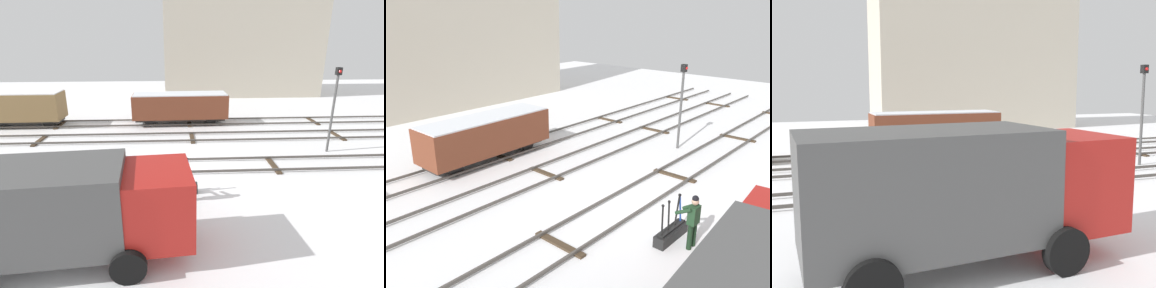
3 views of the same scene
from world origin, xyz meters
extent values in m
plane|color=white|center=(0.00, 0.00, 0.00)|extent=(60.00, 60.00, 0.00)
cube|color=#4C4742|center=(0.00, -0.72, 0.13)|extent=(44.00, 0.07, 0.10)
cube|color=#4C4742|center=(0.00, 0.72, 0.13)|extent=(44.00, 0.07, 0.10)
cube|color=#423323|center=(-3.52, 0.00, 0.04)|extent=(0.24, 1.94, 0.08)
cube|color=#423323|center=(3.52, 0.00, 0.04)|extent=(0.24, 1.94, 0.08)
cube|color=#4C4742|center=(0.00, 3.56, 0.13)|extent=(44.00, 0.07, 0.10)
cube|color=#4C4742|center=(0.00, 5.00, 0.13)|extent=(44.00, 0.07, 0.10)
cube|color=#423323|center=(0.00, 4.28, 0.04)|extent=(0.24, 1.94, 0.08)
cube|color=#423323|center=(8.80, 4.28, 0.04)|extent=(0.24, 1.94, 0.08)
cube|color=#4C4742|center=(0.00, 6.91, 0.13)|extent=(44.00, 0.07, 0.10)
cube|color=#4C4742|center=(0.00, 8.35, 0.13)|extent=(44.00, 0.07, 0.10)
cube|color=#423323|center=(0.00, 7.63, 0.04)|extent=(0.24, 1.94, 0.08)
cube|color=#423323|center=(8.80, 7.63, 0.04)|extent=(0.24, 1.94, 0.08)
cube|color=black|center=(-0.95, -2.34, 0.18)|extent=(1.52, 0.37, 0.36)
cube|color=black|center=(-0.95, -2.34, 0.39)|extent=(1.37, 0.21, 0.06)
cylinder|color=black|center=(-1.55, -2.33, 0.88)|extent=(0.12, 0.06, 1.05)
sphere|color=black|center=(-1.58, -2.33, 1.41)|extent=(0.09, 0.09, 0.09)
cylinder|color=black|center=(-1.18, -2.34, 0.88)|extent=(0.15, 0.06, 1.05)
sphere|color=black|center=(-1.23, -2.34, 1.41)|extent=(0.09, 0.09, 0.09)
cylinder|color=black|center=(-0.68, -2.34, 0.88)|extent=(0.22, 0.06, 1.05)
sphere|color=black|center=(-0.60, -2.34, 1.40)|extent=(0.09, 0.09, 0.09)
cylinder|color=#1E47B7|center=(-0.48, -2.34, 0.88)|extent=(0.25, 0.06, 1.04)
sphere|color=black|center=(-0.57, -2.34, 1.39)|extent=(0.09, 0.09, 0.09)
cylinder|color=black|center=(-1.07, -3.01, 0.41)|extent=(0.15, 0.15, 0.81)
cylinder|color=black|center=(-0.81, -3.01, 0.41)|extent=(0.15, 0.15, 0.81)
cube|color=#1E3D23|center=(-0.94, -3.01, 1.10)|extent=(0.38, 0.24, 0.57)
sphere|color=tan|center=(-0.94, -3.01, 1.53)|extent=(0.22, 0.22, 0.22)
sphere|color=black|center=(-0.94, -3.01, 1.62)|extent=(0.20, 0.20, 0.20)
cylinder|color=#1E3D23|center=(-1.15, -2.78, 1.21)|extent=(0.11, 0.52, 0.36)
cylinder|color=#1E3D23|center=(-0.73, -2.79, 1.22)|extent=(0.11, 0.51, 0.39)
cube|color=#B21E19|center=(-1.57, -5.65, 1.50)|extent=(2.07, 2.25, 1.90)
cube|color=black|center=(-0.67, -5.57, 1.83)|extent=(0.19, 1.78, 0.76)
cube|color=#4C4C4C|center=(-4.55, -5.89, 1.61)|extent=(4.62, 2.56, 2.12)
cylinder|color=black|center=(-2.18, -6.82, 0.45)|extent=(0.92, 0.32, 0.90)
cylinder|color=black|center=(-2.36, -4.59, 0.45)|extent=(0.92, 0.32, 0.90)
cylinder|color=black|center=(-5.71, -7.12, 0.45)|extent=(0.92, 0.32, 0.90)
cylinder|color=black|center=(-5.90, -4.88, 0.45)|extent=(0.92, 0.32, 0.90)
cylinder|color=#4C4C4C|center=(6.92, 1.72, 1.97)|extent=(0.12, 0.12, 3.94)
cube|color=black|center=(6.92, 1.72, 4.12)|extent=(0.24, 0.24, 0.36)
sphere|color=red|center=(6.92, 1.59, 4.12)|extent=(0.14, 0.14, 0.14)
cube|color=beige|center=(5.88, 20.03, 6.44)|extent=(15.49, 6.53, 12.88)
cube|color=#2D2B28|center=(-0.62, 7.63, 0.40)|extent=(6.05, 1.30, 0.20)
cube|color=brown|center=(-0.62, 7.63, 1.28)|extent=(6.39, 2.09, 1.55)
cube|color=silver|center=(-0.62, 7.63, 2.08)|extent=(6.26, 2.01, 0.06)
cylinder|color=black|center=(-2.67, 7.05, 0.35)|extent=(0.70, 0.11, 0.70)
cylinder|color=black|center=(-2.70, 8.13, 0.35)|extent=(0.70, 0.11, 0.70)
cylinder|color=black|center=(1.45, 7.14, 0.35)|extent=(0.70, 0.11, 0.70)
cylinder|color=black|center=(1.43, 8.21, 0.35)|extent=(0.70, 0.11, 0.70)
camera|label=1|loc=(-1.01, -12.80, 5.62)|focal=28.50mm
camera|label=2|loc=(-10.90, -7.39, 6.83)|focal=37.12mm
camera|label=3|loc=(-6.47, -13.44, 3.48)|focal=40.93mm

